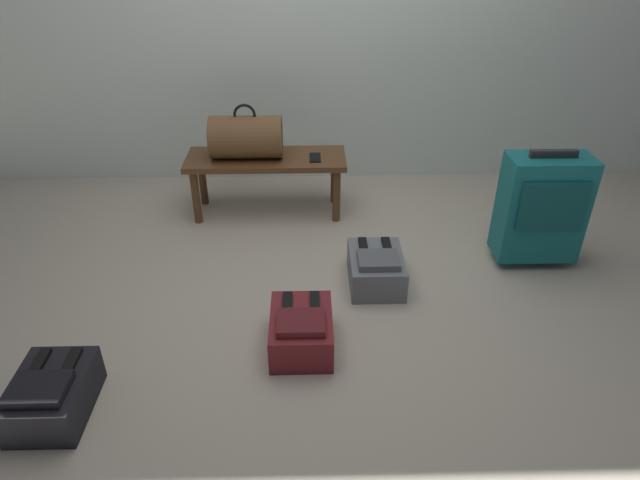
# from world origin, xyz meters

# --- Properties ---
(ground_plane) EXTENTS (6.60, 6.60, 0.00)m
(ground_plane) POSITION_xyz_m (0.00, 0.00, 0.00)
(ground_plane) COLOR #B2A893
(bench) EXTENTS (1.00, 0.36, 0.39)m
(bench) POSITION_xyz_m (-0.29, 1.00, 0.33)
(bench) COLOR brown
(bench) RESTS_ON ground
(duffel_bag_brown) EXTENTS (0.44, 0.26, 0.34)m
(duffel_bag_brown) POSITION_xyz_m (-0.41, 1.00, 0.52)
(duffel_bag_brown) COLOR brown
(duffel_bag_brown) RESTS_ON bench
(cell_phone) EXTENTS (0.07, 0.14, 0.01)m
(cell_phone) POSITION_xyz_m (0.02, 0.96, 0.39)
(cell_phone) COLOR black
(cell_phone) RESTS_ON bench
(suitcase_upright_teal) EXTENTS (0.44, 0.24, 0.67)m
(suitcase_upright_teal) POSITION_xyz_m (1.23, 0.36, 0.35)
(suitcase_upright_teal) COLOR #14666B
(suitcase_upright_teal) RESTS_ON ground
(backpack_grey) EXTENTS (0.28, 0.38, 0.21)m
(backpack_grey) POSITION_xyz_m (0.32, 0.17, 0.09)
(backpack_grey) COLOR slate
(backpack_grey) RESTS_ON ground
(backpack_dark) EXTENTS (0.28, 0.38, 0.21)m
(backpack_dark) POSITION_xyz_m (-1.05, -0.68, 0.09)
(backpack_dark) COLOR black
(backpack_dark) RESTS_ON ground
(backpack_maroon) EXTENTS (0.28, 0.38, 0.21)m
(backpack_maroon) POSITION_xyz_m (-0.07, -0.32, 0.09)
(backpack_maroon) COLOR maroon
(backpack_maroon) RESTS_ON ground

